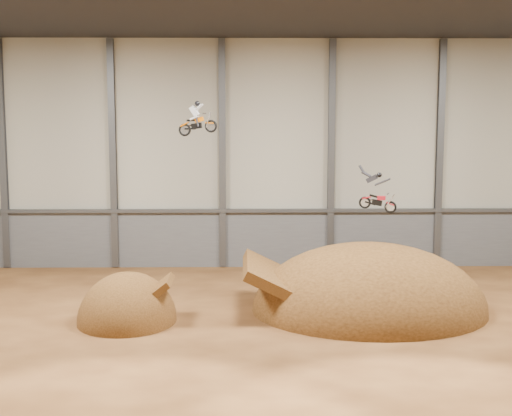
{
  "coord_description": "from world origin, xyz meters",
  "views": [
    {
      "loc": [
        -1.99,
        -28.75,
        9.42
      ],
      "look_at": [
        -1.45,
        4.0,
        5.13
      ],
      "focal_mm": 50.0,
      "sensor_mm": 36.0,
      "label": 1
    }
  ],
  "objects_px": {
    "takeoff_ramp": "(127,321)",
    "fmx_rider_a": "(199,116)",
    "fmx_rider_b": "(377,189)",
    "landing_ramp": "(369,310)"
  },
  "relations": [
    {
      "from": "fmx_rider_a",
      "to": "fmx_rider_b",
      "type": "bearing_deg",
      "value": 5.22
    },
    {
      "from": "takeoff_ramp",
      "to": "landing_ramp",
      "type": "bearing_deg",
      "value": 8.33
    },
    {
      "from": "landing_ramp",
      "to": "fmx_rider_b",
      "type": "relative_size",
      "value": 4.73
    },
    {
      "from": "fmx_rider_a",
      "to": "fmx_rider_b",
      "type": "height_order",
      "value": "fmx_rider_a"
    },
    {
      "from": "landing_ramp",
      "to": "fmx_rider_b",
      "type": "xyz_separation_m",
      "value": [
        0.33,
        0.26,
        5.87
      ]
    },
    {
      "from": "fmx_rider_b",
      "to": "fmx_rider_a",
      "type": "bearing_deg",
      "value": -167.06
    },
    {
      "from": "landing_ramp",
      "to": "fmx_rider_b",
      "type": "height_order",
      "value": "fmx_rider_b"
    },
    {
      "from": "fmx_rider_a",
      "to": "landing_ramp",
      "type": "bearing_deg",
      "value": 3.24
    },
    {
      "from": "fmx_rider_a",
      "to": "fmx_rider_b",
      "type": "relative_size",
      "value": 0.79
    },
    {
      "from": "takeoff_ramp",
      "to": "fmx_rider_a",
      "type": "bearing_deg",
      "value": 39.16
    }
  ]
}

